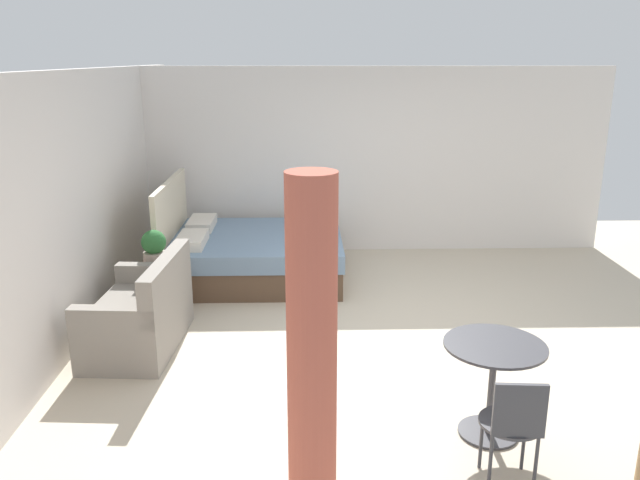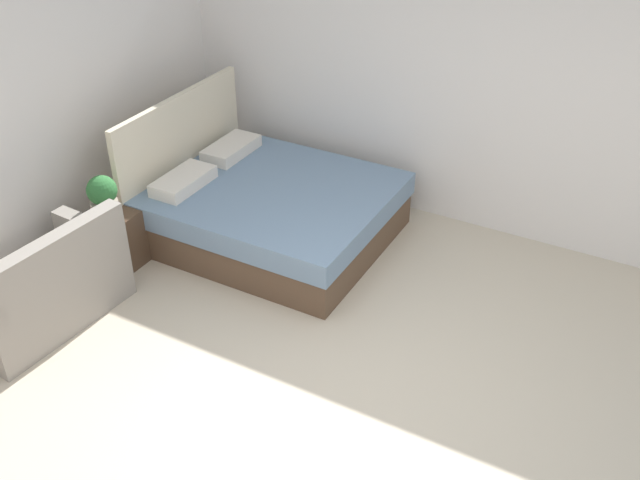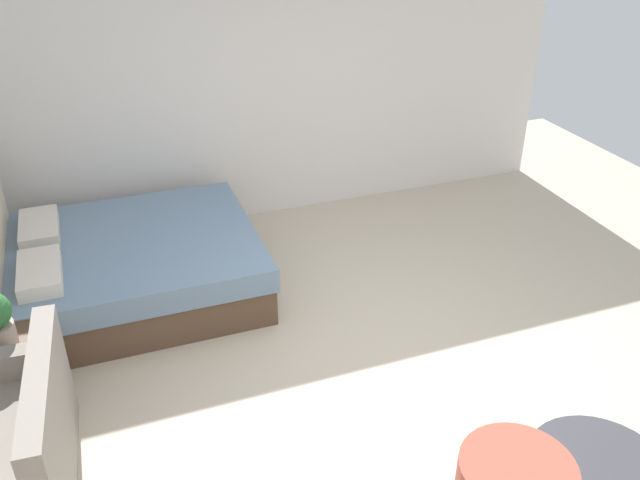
% 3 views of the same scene
% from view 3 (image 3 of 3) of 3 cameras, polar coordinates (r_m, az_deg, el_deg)
% --- Properties ---
extents(ground_plane, '(8.83, 9.48, 0.02)m').
position_cam_3_polar(ground_plane, '(5.23, 5.27, -10.99)').
color(ground_plane, beige).
extents(wall_right, '(0.12, 6.48, 2.58)m').
position_cam_3_polar(wall_right, '(7.04, -4.48, 12.11)').
color(wall_right, silver).
rests_on(wall_right, ground).
extents(bed, '(1.83, 2.14, 1.24)m').
position_cam_3_polar(bed, '(6.09, -16.17, -2.11)').
color(bed, brown).
rests_on(bed, ground).
extents(couch, '(1.37, 0.84, 0.89)m').
position_cam_3_polar(couch, '(4.56, -25.02, -16.29)').
color(couch, gray).
rests_on(couch, ground).
extents(nightstand, '(0.44, 0.39, 0.53)m').
position_cam_3_polar(nightstand, '(5.30, -24.87, -9.67)').
color(nightstand, '#473323').
rests_on(nightstand, ground).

